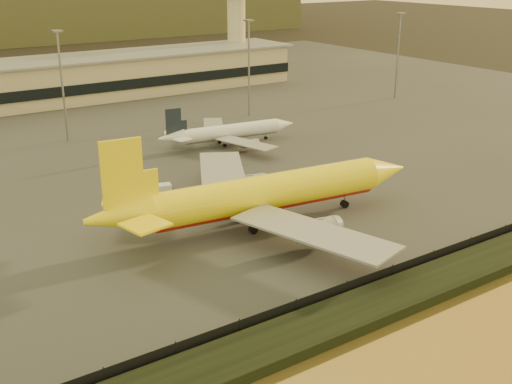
# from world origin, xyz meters

# --- Properties ---
(ground) EXTENTS (900.00, 900.00, 0.00)m
(ground) POSITION_xyz_m (0.00, 0.00, 0.00)
(ground) COLOR black
(ground) RESTS_ON ground
(embankment) EXTENTS (320.00, 7.00, 1.40)m
(embankment) POSITION_xyz_m (0.00, -17.00, 0.70)
(embankment) COLOR black
(embankment) RESTS_ON ground
(tarmac) EXTENTS (320.00, 220.00, 0.20)m
(tarmac) POSITION_xyz_m (0.00, 95.00, 0.10)
(tarmac) COLOR #2D2D2D
(tarmac) RESTS_ON ground
(perimeter_fence) EXTENTS (300.00, 0.05, 2.20)m
(perimeter_fence) POSITION_xyz_m (0.00, -13.00, 1.30)
(perimeter_fence) COLOR black
(perimeter_fence) RESTS_ON tarmac
(control_tower) EXTENTS (11.20, 11.20, 35.50)m
(control_tower) POSITION_xyz_m (70.00, 131.00, 21.66)
(control_tower) COLOR tan
(control_tower) RESTS_ON tarmac
(apron_light_masts) EXTENTS (152.20, 12.20, 25.40)m
(apron_light_masts) POSITION_xyz_m (15.00, 75.00, 15.70)
(apron_light_masts) COLOR slate
(apron_light_masts) RESTS_ON tarmac
(dhl_cargo_jet) EXTENTS (56.84, 55.32, 16.97)m
(dhl_cargo_jet) POSITION_xyz_m (-1.03, 12.56, 5.27)
(dhl_cargo_jet) COLOR yellow
(dhl_cargo_jet) RESTS_ON tarmac
(white_narrowbody_jet) EXTENTS (33.91, 32.86, 9.74)m
(white_narrowbody_jet) POSITION_xyz_m (19.73, 55.90, 3.11)
(white_narrowbody_jet) COLOR silver
(white_narrowbody_jet) RESTS_ON tarmac
(gse_vehicle_yellow) EXTENTS (3.91, 2.40, 1.64)m
(gse_vehicle_yellow) POSITION_xyz_m (1.30, 29.40, 1.02)
(gse_vehicle_yellow) COLOR yellow
(gse_vehicle_yellow) RESTS_ON tarmac
(gse_vehicle_white) EXTENTS (4.89, 3.08, 2.04)m
(gse_vehicle_white) POSITION_xyz_m (-8.95, 34.04, 1.22)
(gse_vehicle_white) COLOR silver
(gse_vehicle_white) RESTS_ON tarmac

